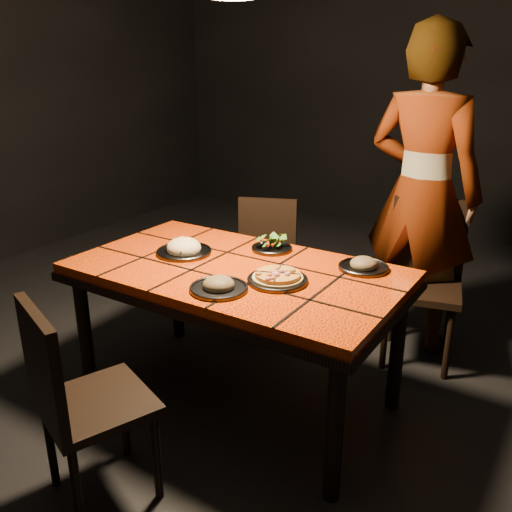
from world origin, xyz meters
The scene contains 11 objects.
room_shell centered at (0.00, 0.00, 1.50)m, with size 6.04×7.04×3.08m.
dining_table centered at (0.00, 0.00, 0.67)m, with size 1.62×0.92×0.75m.
chair_near centered at (-0.12, -0.92, 0.51)m, with size 0.52×0.52×0.89m.
chair_far_left centered at (-0.34, 0.82, 0.49)m, with size 0.50×0.50×0.85m.
chair_far_right centered at (0.65, 1.00, 0.54)m, with size 0.52×0.52×0.95m.
diner centered at (0.55, 1.14, 0.96)m, with size 0.70×0.46×1.92m, color brown.
plate_pizza centered at (0.27, -0.05, 0.77)m, with size 0.30×0.30×0.04m.
plate_pasta centered at (-0.34, 0.02, 0.77)m, with size 0.29×0.29×0.09m.
plate_salad centered at (0.02, 0.31, 0.78)m, with size 0.22×0.22×0.07m.
plate_mushroom_a centered at (0.10, -0.27, 0.77)m, with size 0.26×0.26×0.08m.
plate_mushroom_b centered at (0.53, 0.31, 0.77)m, with size 0.24×0.24×0.08m.
Camera 1 is at (1.41, -2.02, 1.71)m, focal length 38.00 mm.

